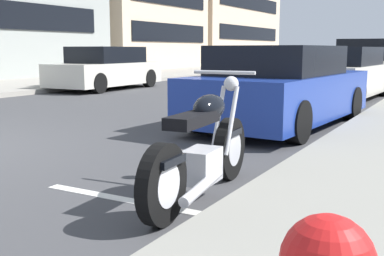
# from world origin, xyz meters

# --- Properties ---
(sidewalk_far_curb) EXTENTS (120.00, 5.00, 0.14)m
(sidewalk_far_curb) POSITION_xyz_m (12.00, 7.12, 0.07)
(sidewalk_far_curb) COLOR gray
(sidewalk_far_curb) RESTS_ON ground
(parking_stall_stripe) EXTENTS (0.12, 2.20, 0.01)m
(parking_stall_stripe) POSITION_xyz_m (0.00, -4.02, 0.00)
(parking_stall_stripe) COLOR silver
(parking_stall_stripe) RESTS_ON ground
(parked_motorcycle) EXTENTS (2.08, 0.62, 1.11)m
(parked_motorcycle) POSITION_xyz_m (0.39, -4.36, 0.43)
(parked_motorcycle) COLOR black
(parked_motorcycle) RESTS_ON ground
(parked_car_second_in_row) EXTENTS (4.34, 2.10, 1.37)m
(parked_car_second_in_row) POSITION_xyz_m (4.65, -3.62, 0.66)
(parked_car_second_in_row) COLOR navy
(parked_car_second_in_row) RESTS_ON ground
(parked_car_at_intersection) EXTENTS (4.55, 2.02, 1.37)m
(parked_car_at_intersection) POSITION_xyz_m (9.76, -3.53, 0.66)
(parked_car_at_intersection) COLOR beige
(parked_car_at_intersection) RESTS_ON ground
(crossing_truck) EXTENTS (2.39, 5.15, 2.03)m
(crossing_truck) POSITION_xyz_m (32.40, -0.17, 1.05)
(crossing_truck) COLOR #4C5156
(crossing_truck) RESTS_ON ground
(car_opposite_curb) EXTENTS (4.37, 1.91, 1.40)m
(car_opposite_curb) POSITION_xyz_m (9.31, 4.02, 0.67)
(car_opposite_curb) COLOR beige
(car_opposite_curb) RESTS_ON ground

